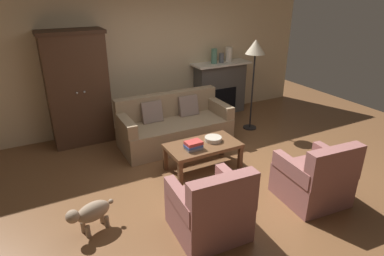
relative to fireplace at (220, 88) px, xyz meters
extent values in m
plane|color=brown|center=(-1.55, -2.30, -0.57)|extent=(9.60, 9.60, 0.00)
cube|color=beige|center=(-1.55, 0.25, 0.83)|extent=(7.20, 0.10, 2.80)
cube|color=#4C4947|center=(0.00, 0.00, -0.03)|extent=(1.10, 0.36, 1.08)
cube|color=black|center=(0.00, -0.18, -0.23)|extent=(0.60, 0.01, 0.52)
cube|color=white|center=(0.00, -0.02, 0.53)|extent=(1.26, 0.48, 0.04)
cube|color=#472D1E|center=(-2.95, -0.08, 0.38)|extent=(1.00, 0.52, 1.89)
cube|color=#3C271A|center=(-2.95, -0.08, 1.36)|extent=(1.06, 0.55, 0.06)
sphere|color=#ADAFB5|center=(-3.01, -0.35, 0.42)|extent=(0.04, 0.04, 0.04)
sphere|color=#ADAFB5|center=(-2.89, -0.35, 0.42)|extent=(0.04, 0.04, 0.04)
cube|color=#937A5B|center=(-1.55, -1.01, -0.35)|extent=(1.91, 0.86, 0.44)
cube|color=#937A5B|center=(-1.55, -0.67, 0.08)|extent=(1.90, 0.20, 0.42)
cube|color=#937A5B|center=(-2.43, -1.01, -0.02)|extent=(0.17, 0.80, 0.22)
cube|color=#937A5B|center=(-0.67, -1.02, -0.02)|extent=(0.17, 0.80, 0.22)
cube|color=#7F6B60|center=(-1.90, -0.81, 0.04)|extent=(0.36, 0.19, 0.37)
cube|color=#7F6B60|center=(-1.20, -0.82, 0.04)|extent=(0.36, 0.19, 0.37)
cube|color=brown|center=(-1.55, -1.98, -0.17)|extent=(1.10, 0.60, 0.05)
cube|color=brown|center=(-2.06, -2.24, -0.38)|extent=(0.06, 0.06, 0.37)
cube|color=brown|center=(-1.04, -2.24, -0.38)|extent=(0.06, 0.06, 0.37)
cube|color=brown|center=(-2.06, -1.72, -0.38)|extent=(0.06, 0.06, 0.37)
cube|color=brown|center=(-1.04, -1.72, -0.38)|extent=(0.06, 0.06, 0.37)
cylinder|color=beige|center=(-1.36, -1.95, -0.12)|extent=(0.26, 0.26, 0.06)
cube|color=gray|center=(-1.75, -2.05, -0.13)|extent=(0.24, 0.17, 0.04)
cube|color=#38569E|center=(-1.76, -2.06, -0.09)|extent=(0.24, 0.18, 0.04)
cube|color=#B73833|center=(-1.75, -2.05, -0.05)|extent=(0.25, 0.18, 0.05)
cylinder|color=slate|center=(-0.18, -0.02, 0.70)|extent=(0.12, 0.12, 0.30)
cylinder|color=#565B66|center=(0.00, -0.02, 0.65)|extent=(0.10, 0.10, 0.20)
cylinder|color=beige|center=(0.18, -0.02, 0.71)|extent=(0.15, 0.15, 0.31)
cube|color=#935B56|center=(-2.19, -3.22, -0.36)|extent=(0.80, 0.80, 0.42)
cube|color=#935B56|center=(-2.21, -3.53, 0.08)|extent=(0.77, 0.20, 0.46)
cube|color=#935B56|center=(-1.86, -3.24, -0.05)|extent=(0.16, 0.70, 0.20)
cube|color=#935B56|center=(-2.52, -3.20, -0.05)|extent=(0.16, 0.70, 0.20)
cube|color=#935B56|center=(-0.68, -3.31, -0.36)|extent=(0.82, 0.82, 0.42)
cube|color=#935B56|center=(-0.71, -3.62, 0.08)|extent=(0.77, 0.23, 0.46)
cube|color=#935B56|center=(-0.35, -3.34, -0.05)|extent=(0.18, 0.71, 0.20)
cube|color=#935B56|center=(-1.01, -3.28, -0.05)|extent=(0.18, 0.71, 0.20)
cylinder|color=black|center=(0.06, -1.03, -0.56)|extent=(0.26, 0.26, 0.02)
cylinder|color=black|center=(0.06, -1.03, 0.17)|extent=(0.03, 0.03, 1.48)
cone|color=beige|center=(0.06, -1.03, 1.02)|extent=(0.36, 0.36, 0.26)
ellipsoid|color=gray|center=(-3.33, -2.60, -0.32)|extent=(0.44, 0.30, 0.22)
sphere|color=gray|center=(-3.56, -2.67, -0.26)|extent=(0.15, 0.15, 0.15)
cylinder|color=gray|center=(-3.43, -2.68, -0.50)|extent=(0.06, 0.06, 0.14)
cylinder|color=gray|center=(-3.46, -2.58, -0.50)|extent=(0.06, 0.06, 0.14)
cylinder|color=gray|center=(-3.20, -2.62, -0.50)|extent=(0.06, 0.06, 0.14)
cylinder|color=gray|center=(-3.23, -2.51, -0.50)|extent=(0.06, 0.06, 0.14)
sphere|color=gray|center=(-3.11, -2.53, -0.30)|extent=(0.06, 0.06, 0.06)
camera|label=1|loc=(-3.78, -5.83, 2.03)|focal=30.93mm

